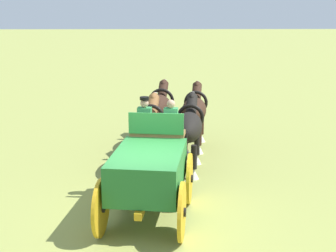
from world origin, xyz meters
The scene contains 6 objects.
ground_plane centered at (0.00, 0.00, 0.00)m, with size 220.00×220.00×0.00m, color olive.
show_wagon centered at (0.18, -0.03, 1.18)m, with size 5.68×2.35×2.67m.
draft_horse_rear_near centered at (3.71, 0.10, 1.29)m, with size 3.15×1.20×2.14m.
draft_horse_rear_off centered at (3.52, -1.18, 1.33)m, with size 3.02×1.15×2.20m.
draft_horse_lead_near centered at (6.27, -0.28, 1.36)m, with size 3.04×1.23×2.23m.
draft_horse_lead_off centered at (6.09, -1.57, 1.32)m, with size 3.18×1.19×2.18m.
Camera 1 is at (-10.52, -0.19, 4.89)m, focal length 50.40 mm.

